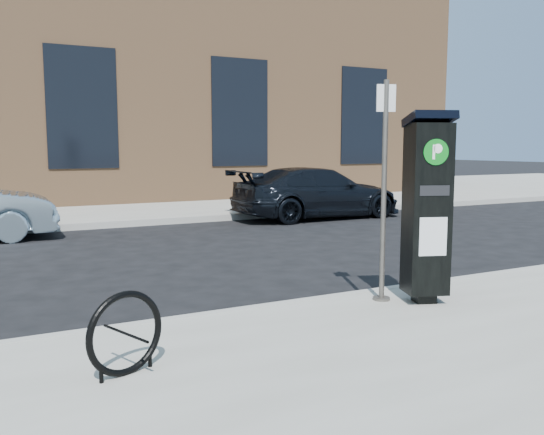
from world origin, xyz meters
TOP-DOWN VIEW (x-y plane):
  - ground at (0.00, 0.00)m, footprint 120.00×120.00m
  - sidewalk_far at (0.00, 14.00)m, footprint 60.00×12.00m
  - curb_near at (0.00, -0.02)m, footprint 60.00×0.12m
  - curb_far at (0.00, 8.02)m, footprint 60.00×0.12m
  - building at (-0.00, 17.00)m, footprint 28.00×10.05m
  - parking_kiosk at (1.54, -0.71)m, footprint 0.60×0.57m
  - sign_pole at (1.17, -0.43)m, footprint 0.21×0.20m
  - bike_rack at (-1.92, -1.27)m, footprint 0.64×0.28m
  - car_dark at (5.17, 7.40)m, footprint 4.66×1.93m

SIDE VIEW (x-z plane):
  - ground at x=0.00m, z-range 0.00..0.00m
  - sidewalk_far at x=0.00m, z-range 0.00..0.15m
  - curb_near at x=0.00m, z-range -0.01..0.15m
  - curb_far at x=0.00m, z-range -0.01..0.15m
  - bike_rack at x=-1.92m, z-range 0.14..0.80m
  - car_dark at x=5.17m, z-range 0.00..1.35m
  - parking_kiosk at x=1.54m, z-range 0.18..2.30m
  - sign_pole at x=1.17m, z-range 0.14..2.60m
  - building at x=0.00m, z-range 0.02..8.27m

